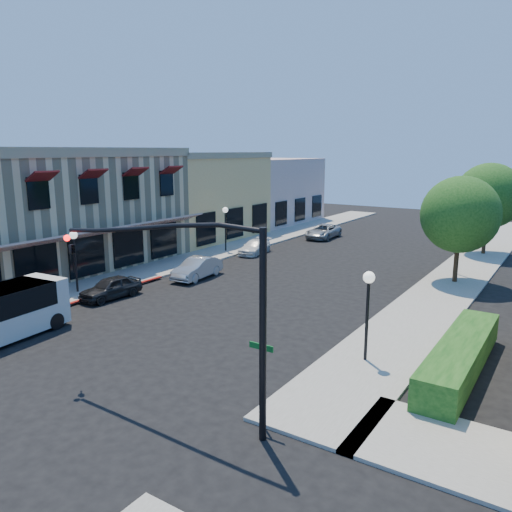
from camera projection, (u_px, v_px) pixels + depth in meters
The scene contains 21 objects.
ground at pixel (42, 387), 17.03m from camera, with size 120.00×120.00×0.00m, color black.
sidewalk_left at pixel (257, 241), 43.80m from camera, with size 3.50×50.00×0.12m, color gray.
sidewalk_right at pixel (470, 266), 34.43m from camera, with size 3.50×50.00×0.12m, color gray.
curb_red_strip at pixel (97, 298), 27.27m from camera, with size 0.25×10.00×0.06m, color maroon.
corner_brick_building at pixel (44, 210), 33.47m from camera, with size 11.77×18.20×8.10m.
yellow_stucco_building at pixel (190, 196), 45.82m from camera, with size 10.00×12.00×7.60m, color #E1B165.
pink_stucco_building at pixel (260, 190), 55.70m from camera, with size 10.00×12.00×7.00m, color tan.
hedge at pixel (459, 373), 18.13m from camera, with size 1.40×8.00×1.10m, color #144213.
street_tree_a at pixel (460, 215), 29.45m from camera, with size 4.56×4.56×6.48m.
street_tree_b at pixel (489, 196), 37.56m from camera, with size 4.94×4.94×7.02m.
signal_mast_arm at pixel (200, 287), 14.26m from camera, with size 8.01×0.39×6.00m.
street_name_sign at pixel (261, 370), 14.46m from camera, with size 0.80×0.06×2.50m.
lamppost_left_near at pixel (74, 246), 27.56m from camera, with size 0.44×0.44×3.57m.
lamppost_left_far at pixel (225, 218), 39.02m from camera, with size 0.44×0.44×3.57m.
lamppost_right_near at pixel (368, 293), 18.45m from camera, with size 0.44×0.44×3.57m.
lamppost_right_far at pixel (460, 234), 31.55m from camera, with size 0.44×0.44×3.57m.
white_van at pixel (4, 309), 21.22m from camera, with size 2.60×5.18×2.22m.
parked_car_a at pixel (111, 288), 27.11m from camera, with size 1.42×3.53×1.20m, color black.
parked_car_b at pixel (197, 268), 31.36m from camera, with size 1.38×3.96×1.30m, color #AFB1B4.
parked_car_c at pixel (255, 247), 38.79m from camera, with size 1.50×3.69×1.07m, color silver.
parked_car_d at pixel (323, 231), 45.66m from camera, with size 2.10×4.56×1.27m, color #999B9E.
Camera 1 is at (14.74, -9.14, 7.94)m, focal length 35.00 mm.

